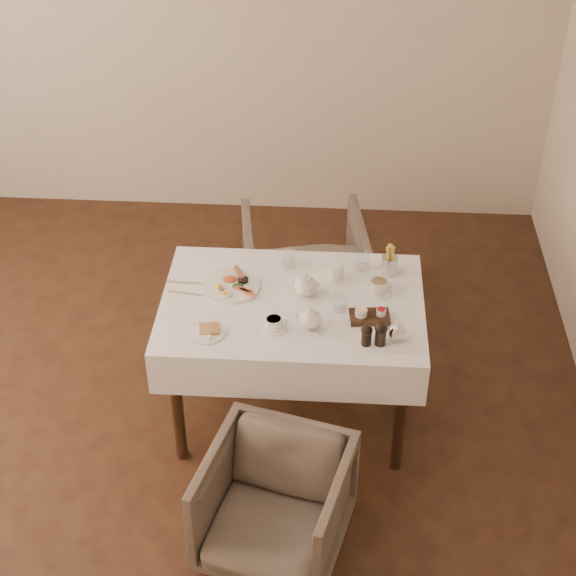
# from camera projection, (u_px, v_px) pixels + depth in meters

# --- Properties ---
(table) EXTENTS (1.28, 0.88, 0.75)m
(table) POSITION_uv_depth(u_px,v_px,m) (292.00, 320.00, 4.35)
(table) COLOR black
(table) RESTS_ON ground
(armchair_near) EXTENTS (0.74, 0.75, 0.56)m
(armchair_near) POSITION_uv_depth(u_px,v_px,m) (275.00, 505.00, 3.88)
(armchair_near) COLOR brown
(armchair_near) RESTS_ON ground
(armchair_far) EXTENTS (0.80, 0.82, 0.65)m
(armchair_far) POSITION_uv_depth(u_px,v_px,m) (304.00, 269.00, 5.23)
(armchair_far) COLOR brown
(armchair_far) RESTS_ON ground
(breakfast_plate) EXTENTS (0.29, 0.29, 0.04)m
(breakfast_plate) POSITION_uv_depth(u_px,v_px,m) (231.00, 285.00, 4.37)
(breakfast_plate) COLOR white
(breakfast_plate) RESTS_ON table
(side_plate) EXTENTS (0.19, 0.18, 0.02)m
(side_plate) POSITION_uv_depth(u_px,v_px,m) (205.00, 332.00, 4.08)
(side_plate) COLOR white
(side_plate) RESTS_ON table
(teapot_centre) EXTENTS (0.16, 0.12, 0.13)m
(teapot_centre) POSITION_uv_depth(u_px,v_px,m) (305.00, 285.00, 4.29)
(teapot_centre) COLOR white
(teapot_centre) RESTS_ON table
(teapot_front) EXTENTS (0.18, 0.16, 0.12)m
(teapot_front) POSITION_uv_depth(u_px,v_px,m) (310.00, 318.00, 4.09)
(teapot_front) COLOR white
(teapot_front) RESTS_ON table
(creamer) EXTENTS (0.09, 0.09, 0.08)m
(creamer) POSITION_uv_depth(u_px,v_px,m) (336.00, 272.00, 4.40)
(creamer) COLOR white
(creamer) RESTS_ON table
(teacup_near) EXTENTS (0.12, 0.12, 0.06)m
(teacup_near) POSITION_uv_depth(u_px,v_px,m) (274.00, 324.00, 4.10)
(teacup_near) COLOR white
(teacup_near) RESTS_ON table
(teacup_far) EXTENTS (0.14, 0.14, 0.07)m
(teacup_far) POSITION_uv_depth(u_px,v_px,m) (379.00, 287.00, 4.33)
(teacup_far) COLOR white
(teacup_far) RESTS_ON table
(glass_left) EXTENTS (0.08, 0.08, 0.09)m
(glass_left) POSITION_uv_depth(u_px,v_px,m) (289.00, 259.00, 4.49)
(glass_left) COLOR silver
(glass_left) RESTS_ON table
(glass_mid) EXTENTS (0.08, 0.08, 0.09)m
(glass_mid) POSITION_uv_depth(u_px,v_px,m) (340.00, 303.00, 4.20)
(glass_mid) COLOR silver
(glass_mid) RESTS_ON table
(glass_right) EXTENTS (0.09, 0.09, 0.10)m
(glass_right) POSITION_uv_depth(u_px,v_px,m) (362.00, 260.00, 4.48)
(glass_right) COLOR silver
(glass_right) RESTS_ON table
(condiment_board) EXTENTS (0.20, 0.14, 0.05)m
(condiment_board) POSITION_uv_depth(u_px,v_px,m) (369.00, 315.00, 4.17)
(condiment_board) COLOR black
(condiment_board) RESTS_ON table
(pepper_mill_left) EXTENTS (0.06, 0.06, 0.11)m
(pepper_mill_left) POSITION_uv_depth(u_px,v_px,m) (366.00, 335.00, 3.99)
(pepper_mill_left) COLOR black
(pepper_mill_left) RESTS_ON table
(pepper_mill_right) EXTENTS (0.08, 0.08, 0.12)m
(pepper_mill_right) POSITION_uv_depth(u_px,v_px,m) (381.00, 333.00, 3.99)
(pepper_mill_right) COLOR black
(pepper_mill_right) RESTS_ON table
(silver_pot) EXTENTS (0.12, 0.11, 0.11)m
(silver_pot) POSITION_uv_depth(u_px,v_px,m) (397.00, 330.00, 4.02)
(silver_pot) COLOR white
(silver_pot) RESTS_ON table
(fries_cup) EXTENTS (0.08, 0.08, 0.17)m
(fries_cup) POSITION_uv_depth(u_px,v_px,m) (390.00, 261.00, 4.43)
(fries_cup) COLOR silver
(fries_cup) RESTS_ON table
(cutlery_fork) EXTENTS (0.21, 0.02, 0.00)m
(cutlery_fork) POSITION_uv_depth(u_px,v_px,m) (186.00, 283.00, 4.40)
(cutlery_fork) COLOR silver
(cutlery_fork) RESTS_ON table
(cutlery_knife) EXTENTS (0.18, 0.04, 0.00)m
(cutlery_knife) POSITION_uv_depth(u_px,v_px,m) (186.00, 293.00, 4.33)
(cutlery_knife) COLOR silver
(cutlery_knife) RESTS_ON table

